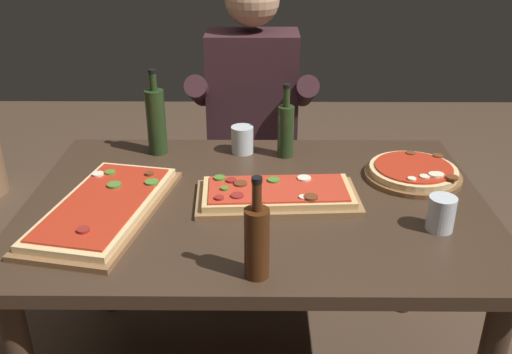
{
  "coord_description": "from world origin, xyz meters",
  "views": [
    {
      "loc": [
        0.01,
        -1.52,
        1.55
      ],
      "look_at": [
        0.0,
        0.05,
        0.79
      ],
      "focal_mm": 39.39,
      "sensor_mm": 36.0,
      "label": 1
    }
  ],
  "objects_px": {
    "pizza_rectangular_front": "(277,194)",
    "tumbler_far_side": "(441,216)",
    "oil_bottle_amber": "(286,129)",
    "pizza_round_far": "(413,172)",
    "dining_table": "(256,225)",
    "vinegar_bottle_green": "(156,120)",
    "tumbler_near_camera": "(242,140)",
    "pizza_rectangular_left": "(104,207)",
    "wine_bottle_dark": "(257,241)",
    "diner_chair": "(253,160)",
    "seated_diner": "(252,117)"
  },
  "relations": [
    {
      "from": "pizza_rectangular_left",
      "to": "vinegar_bottle_green",
      "type": "distance_m",
      "value": 0.47
    },
    {
      "from": "oil_bottle_amber",
      "to": "tumbler_far_side",
      "type": "distance_m",
      "value": 0.65
    },
    {
      "from": "dining_table",
      "to": "diner_chair",
      "type": "height_order",
      "value": "diner_chair"
    },
    {
      "from": "diner_chair",
      "to": "oil_bottle_amber",
      "type": "bearing_deg",
      "value": -76.78
    },
    {
      "from": "pizza_round_far",
      "to": "tumbler_near_camera",
      "type": "distance_m",
      "value": 0.61
    },
    {
      "from": "pizza_rectangular_front",
      "to": "dining_table",
      "type": "bearing_deg",
      "value": 172.98
    },
    {
      "from": "tumbler_near_camera",
      "to": "diner_chair",
      "type": "bearing_deg",
      "value": 86.45
    },
    {
      "from": "tumbler_near_camera",
      "to": "seated_diner",
      "type": "height_order",
      "value": "seated_diner"
    },
    {
      "from": "dining_table",
      "to": "pizza_rectangular_front",
      "type": "distance_m",
      "value": 0.13
    },
    {
      "from": "tumbler_far_side",
      "to": "pizza_round_far",
      "type": "bearing_deg",
      "value": 88.71
    },
    {
      "from": "pizza_round_far",
      "to": "tumbler_far_side",
      "type": "distance_m",
      "value": 0.33
    },
    {
      "from": "wine_bottle_dark",
      "to": "diner_chair",
      "type": "relative_size",
      "value": 0.3
    },
    {
      "from": "dining_table",
      "to": "vinegar_bottle_green",
      "type": "relative_size",
      "value": 4.54
    },
    {
      "from": "vinegar_bottle_green",
      "to": "tumbler_far_side",
      "type": "height_order",
      "value": "vinegar_bottle_green"
    },
    {
      "from": "dining_table",
      "to": "tumbler_far_side",
      "type": "distance_m",
      "value": 0.56
    },
    {
      "from": "wine_bottle_dark",
      "to": "vinegar_bottle_green",
      "type": "distance_m",
      "value": 0.83
    },
    {
      "from": "pizza_round_far",
      "to": "seated_diner",
      "type": "height_order",
      "value": "seated_diner"
    },
    {
      "from": "dining_table",
      "to": "seated_diner",
      "type": "bearing_deg",
      "value": 91.64
    },
    {
      "from": "pizza_rectangular_left",
      "to": "wine_bottle_dark",
      "type": "height_order",
      "value": "wine_bottle_dark"
    },
    {
      "from": "pizza_rectangular_front",
      "to": "wine_bottle_dark",
      "type": "height_order",
      "value": "wine_bottle_dark"
    },
    {
      "from": "pizza_rectangular_front",
      "to": "tumbler_far_side",
      "type": "bearing_deg",
      "value": -20.65
    },
    {
      "from": "vinegar_bottle_green",
      "to": "tumbler_near_camera",
      "type": "bearing_deg",
      "value": 0.96
    },
    {
      "from": "pizza_round_far",
      "to": "tumbler_near_camera",
      "type": "bearing_deg",
      "value": 159.84
    },
    {
      "from": "pizza_rectangular_front",
      "to": "oil_bottle_amber",
      "type": "distance_m",
      "value": 0.35
    },
    {
      "from": "dining_table",
      "to": "vinegar_bottle_green",
      "type": "bearing_deg",
      "value": 135.13
    },
    {
      "from": "diner_chair",
      "to": "tumbler_far_side",
      "type": "bearing_deg",
      "value": -62.75
    },
    {
      "from": "pizza_rectangular_left",
      "to": "vinegar_bottle_green",
      "type": "relative_size",
      "value": 1.98
    },
    {
      "from": "oil_bottle_amber",
      "to": "diner_chair",
      "type": "xyz_separation_m",
      "value": [
        -0.12,
        0.53,
        -0.36
      ]
    },
    {
      "from": "diner_chair",
      "to": "seated_diner",
      "type": "distance_m",
      "value": 0.28
    },
    {
      "from": "pizza_rectangular_left",
      "to": "tumbler_far_side",
      "type": "bearing_deg",
      "value": -4.88
    },
    {
      "from": "pizza_round_far",
      "to": "oil_bottle_amber",
      "type": "relative_size",
      "value": 1.19
    },
    {
      "from": "vinegar_bottle_green",
      "to": "diner_chair",
      "type": "xyz_separation_m",
      "value": [
        0.34,
        0.5,
        -0.38
      ]
    },
    {
      "from": "pizza_rectangular_front",
      "to": "wine_bottle_dark",
      "type": "distance_m",
      "value": 0.4
    },
    {
      "from": "pizza_rectangular_left",
      "to": "pizza_round_far",
      "type": "height_order",
      "value": "same"
    },
    {
      "from": "seated_diner",
      "to": "tumbler_far_side",
      "type": "bearing_deg",
      "value": -59.76
    },
    {
      "from": "dining_table",
      "to": "oil_bottle_amber",
      "type": "bearing_deg",
      "value": 72.69
    },
    {
      "from": "dining_table",
      "to": "wine_bottle_dark",
      "type": "distance_m",
      "value": 0.44
    },
    {
      "from": "tumbler_far_side",
      "to": "seated_diner",
      "type": "bearing_deg",
      "value": 120.24
    },
    {
      "from": "tumbler_near_camera",
      "to": "diner_chair",
      "type": "relative_size",
      "value": 0.11
    },
    {
      "from": "vinegar_bottle_green",
      "to": "tumbler_far_side",
      "type": "bearing_deg",
      "value": -31.49
    },
    {
      "from": "pizza_rectangular_front",
      "to": "wine_bottle_dark",
      "type": "xyz_separation_m",
      "value": [
        -0.06,
        -0.39,
        0.08
      ]
    },
    {
      "from": "tumbler_near_camera",
      "to": "tumbler_far_side",
      "type": "relative_size",
      "value": 0.99
    },
    {
      "from": "oil_bottle_amber",
      "to": "seated_diner",
      "type": "bearing_deg",
      "value": 106.93
    },
    {
      "from": "pizza_rectangular_front",
      "to": "vinegar_bottle_green",
      "type": "bearing_deg",
      "value": 139.27
    },
    {
      "from": "wine_bottle_dark",
      "to": "diner_chair",
      "type": "bearing_deg",
      "value": 91.21
    },
    {
      "from": "pizza_rectangular_front",
      "to": "seated_diner",
      "type": "distance_m",
      "value": 0.75
    },
    {
      "from": "vinegar_bottle_green",
      "to": "seated_diner",
      "type": "xyz_separation_m",
      "value": [
        0.34,
        0.38,
        -0.12
      ]
    },
    {
      "from": "tumbler_far_side",
      "to": "dining_table",
      "type": "bearing_deg",
      "value": 160.99
    },
    {
      "from": "wine_bottle_dark",
      "to": "vinegar_bottle_green",
      "type": "height_order",
      "value": "vinegar_bottle_green"
    },
    {
      "from": "dining_table",
      "to": "pizza_rectangular_left",
      "type": "distance_m",
      "value": 0.47
    }
  ]
}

